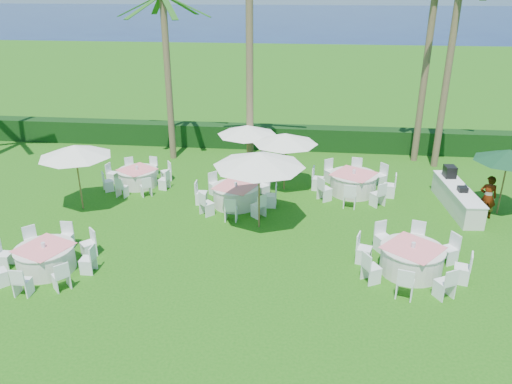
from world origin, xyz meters
TOP-DOWN VIEW (x-y plane):
  - ground at (0.00, 0.00)m, footprint 120.00×120.00m
  - hedge at (0.00, 12.00)m, footprint 34.00×1.00m
  - ocean at (0.00, 102.00)m, footprint 260.00×260.00m
  - banquet_table_a at (-5.48, -1.09)m, footprint 3.14×3.14m
  - banquet_table_c at (5.79, 0.04)m, footprint 3.38×3.38m
  - banquet_table_d at (-4.92, 5.96)m, footprint 2.99×2.99m
  - banquet_table_e at (-0.32, 4.38)m, footprint 3.26×3.26m
  - banquet_table_f at (4.43, 6.16)m, footprint 3.50×3.50m
  - umbrella_a at (-6.32, 3.38)m, footprint 2.76×2.76m
  - umbrella_b at (0.80, 2.56)m, footprint 3.27×3.27m
  - umbrella_c at (-0.24, 7.46)m, footprint 2.69×2.69m
  - umbrella_d at (1.50, 6.26)m, footprint 2.75×2.75m
  - umbrella_green at (9.89, 4.73)m, footprint 2.51×2.51m
  - buffet_table at (8.38, 5.05)m, footprint 1.16×3.92m
  - staff_person at (9.28, 4.30)m, footprint 0.68×0.50m
  - palm_b at (-4.36, 9.78)m, footprint 4.40×3.99m
  - palm_c at (-0.20, 8.05)m, footprint 4.41×4.07m
  - palm_d at (7.78, 10.75)m, footprint 4.40×4.15m
  - palm_e at (8.61, 9.99)m, footprint 4.22×4.38m

SIDE VIEW (x-z plane):
  - ground at x=0.00m, z-range 0.00..0.00m
  - ocean at x=0.00m, z-range 0.00..0.00m
  - banquet_table_d at x=-4.92m, z-range -0.06..0.85m
  - banquet_table_a at x=-5.48m, z-range -0.06..0.89m
  - banquet_table_e at x=-0.32m, z-range -0.06..0.93m
  - banquet_table_c at x=5.79m, z-range -0.06..0.96m
  - banquet_table_f at x=4.43m, z-range -0.06..0.98m
  - buffet_table at x=8.38m, z-range -0.21..1.17m
  - hedge at x=0.00m, z-range 0.00..1.20m
  - staff_person at x=9.28m, z-range 0.00..1.70m
  - umbrella_c at x=-0.24m, z-range 1.02..3.49m
  - umbrella_d at x=1.50m, z-range 1.03..3.53m
  - umbrella_green at x=9.89m, z-range 1.07..3.67m
  - umbrella_a at x=-6.32m, z-range 1.08..3.71m
  - umbrella_b at x=0.80m, z-range 1.18..4.05m
  - palm_b at x=-4.36m, z-range 0.44..8.24m
  - palm_e at x=8.61m, z-range 0.45..9.08m
  - palm_d at x=7.78m, z-range 0.45..9.16m
  - palm_c at x=-0.20m, z-range 0.47..10.63m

